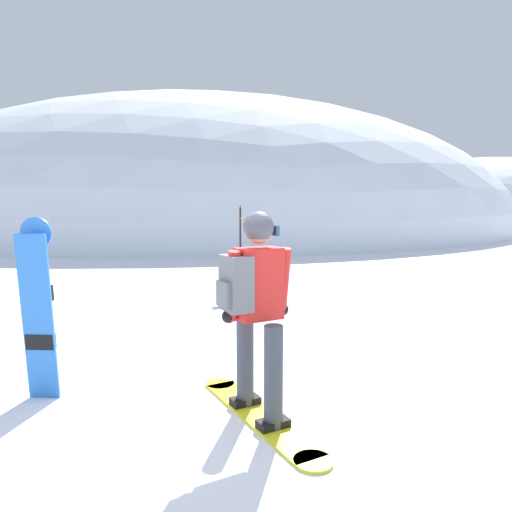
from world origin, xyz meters
name	(u,v)px	position (x,y,z in m)	size (l,w,h in m)	color
ground_plane	(224,407)	(0.00, 0.00, 0.00)	(300.00, 300.00, 0.00)	white
ridge_peak_main	(197,226)	(-5.44, 28.53, 0.00)	(40.42, 36.37, 16.55)	silver
ridge_peak_far	(483,220)	(18.89, 40.31, 0.00)	(27.54, 24.78, 11.20)	silver
snowboarder_main	(255,310)	(0.29, -0.19, 0.92)	(1.10, 1.61, 1.71)	yellow
spare_snowboard	(38,309)	(-1.67, 0.08, 0.84)	(0.28, 0.14, 1.66)	blue
piste_marker_near	(240,241)	(-0.34, 5.46, 0.98)	(0.20, 0.20, 1.71)	black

